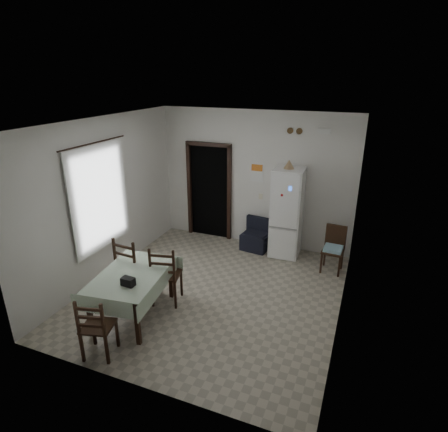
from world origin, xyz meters
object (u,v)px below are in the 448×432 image
Objects in this scene: fridge at (287,213)px; dining_chair_far_left at (134,265)px; corner_chair at (333,250)px; navy_seat at (256,235)px; dining_chair_near_head at (98,325)px; dining_table at (134,294)px; dining_chair_far_right at (166,273)px.

fridge reaches higher than dining_chair_far_left.
corner_chair is at bearing -22.90° from fridge.
navy_seat is 0.72× the size of dining_chair_near_head.
fridge is 2.76× the size of navy_seat.
fridge reaches higher than corner_chair.
dining_chair_near_head reaches higher than dining_table.
corner_chair is at bearing -141.46° from dining_chair_near_head.
dining_chair_near_head is at bearing -96.90° from navy_seat.
dining_table is 1.37× the size of dining_chair_far_right.
dining_table is at bearing -102.42° from navy_seat.
dining_table is at bearing -132.80° from corner_chair.
dining_chair_far_right reaches higher than corner_chair.
corner_chair is 0.86× the size of dining_chair_far_right.
dining_table is 0.64m from dining_chair_far_left.
dining_chair_far_left is at bearing -112.46° from navy_seat.
fridge reaches higher than dining_chair_far_right.
corner_chair is at bearing -152.90° from dining_chair_far_right.
dining_chair_far_left is (-2.03, -2.45, -0.37)m from fridge.
dining_chair_far_left is at bearing 115.41° from dining_table.
dining_chair_far_left is at bearing -12.59° from dining_chair_far_right.
corner_chair is at bearing 36.21° from dining_table.
corner_chair is 0.82× the size of dining_chair_far_left.
dining_chair_near_head is (-1.61, -3.89, -0.46)m from fridge.
fridge is 1.98× the size of dining_chair_near_head.
fridge reaches higher than dining_table.
dining_chair_far_left is (-3.04, -2.06, 0.10)m from corner_chair.
dining_chair_far_right is 1.46m from dining_chair_near_head.
corner_chair is 3.17m from dining_chair_far_right.
fridge is 1.18m from corner_chair.
dining_chair_far_right is at bearing -112.71° from dining_chair_near_head.
corner_chair is 0.63× the size of dining_table.
dining_chair_far_left reaches higher than navy_seat.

